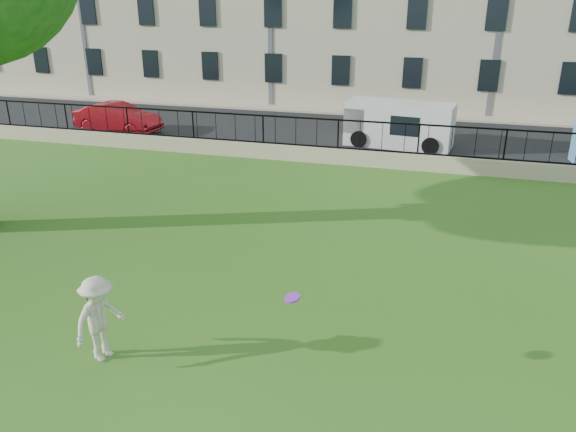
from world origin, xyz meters
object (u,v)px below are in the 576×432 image
(man, at_px, (99,319))
(white_van, at_px, (399,124))
(frisbee, at_px, (292,298))
(red_sedan, at_px, (118,118))

(man, xyz_separation_m, white_van, (3.65, 16.82, 0.13))
(man, height_order, frisbee, man)
(frisbee, distance_m, white_van, 16.25)
(frisbee, relative_size, red_sedan, 0.07)
(frisbee, height_order, red_sedan, frisbee)
(frisbee, xyz_separation_m, red_sedan, (-12.71, 15.24, -0.75))
(frisbee, bearing_deg, white_van, 88.99)
(man, relative_size, red_sedan, 0.39)
(red_sedan, bearing_deg, frisbee, -135.19)
(frisbee, height_order, white_van, white_van)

